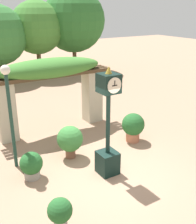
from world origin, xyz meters
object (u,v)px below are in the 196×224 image
potted_plant_far_left (133,126)px  potted_plant_far_right (31,165)px  potted_plant_near_right (70,140)px  pedestal_clock (108,131)px  potted_plant_near_left (60,212)px  lamp_post (9,103)px

potted_plant_far_left → potted_plant_far_right: potted_plant_far_left is taller
potted_plant_near_right → potted_plant_far_left: (2.34, -0.13, -0.04)m
potted_plant_far_right → potted_plant_far_left: bearing=4.9°
pedestal_clock → potted_plant_near_right: pedestal_clock is taller
potted_plant_near_right → potted_plant_far_left: potted_plant_near_right is taller
potted_plant_near_left → potted_plant_far_left: (3.88, 2.49, 0.11)m
pedestal_clock → lamp_post: pedestal_clock is taller
potted_plant_near_left → potted_plant_near_right: 3.04m
pedestal_clock → potted_plant_near_left: bearing=-147.5°
pedestal_clock → potted_plant_far_right: bearing=155.0°
pedestal_clock → lamp_post: bearing=140.7°
potted_plant_near_right → lamp_post: 2.11m
lamp_post → pedestal_clock: bearing=-39.3°
pedestal_clock → potted_plant_near_left: pedestal_clock is taller
pedestal_clock → lamp_post: size_ratio=1.01×
potted_plant_near_left → potted_plant_far_right: 2.18m
potted_plant_far_left → potted_plant_far_right: bearing=-175.1°
potted_plant_far_left → pedestal_clock: bearing=-147.1°
lamp_post → potted_plant_far_left: bearing=-7.3°
potted_plant_near_left → potted_plant_far_right: (0.15, 2.17, -0.05)m
potted_plant_near_right → lamp_post: bearing=166.8°
potted_plant_near_left → lamp_post: lamp_post is taller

